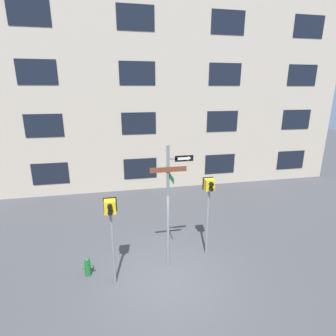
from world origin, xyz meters
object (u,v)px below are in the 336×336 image
pedestrian_signal_right (209,197)px  fire_hydrant (88,267)px  street_sign_pole (170,198)px  pedestrian_signal_left (111,219)px

pedestrian_signal_right → fire_hydrant: size_ratio=4.54×
street_sign_pole → fire_hydrant: bearing=179.0°
pedestrian_signal_left → pedestrian_signal_right: size_ratio=0.96×
pedestrian_signal_left → fire_hydrant: size_ratio=4.36×
street_sign_pole → pedestrian_signal_left: bearing=-165.8°
pedestrian_signal_left → pedestrian_signal_right: bearing=14.5°
street_sign_pole → fire_hydrant: 3.34m
street_sign_pole → pedestrian_signal_right: 1.45m
pedestrian_signal_right → street_sign_pole: bearing=-165.1°
street_sign_pole → pedestrian_signal_right: bearing=14.9°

